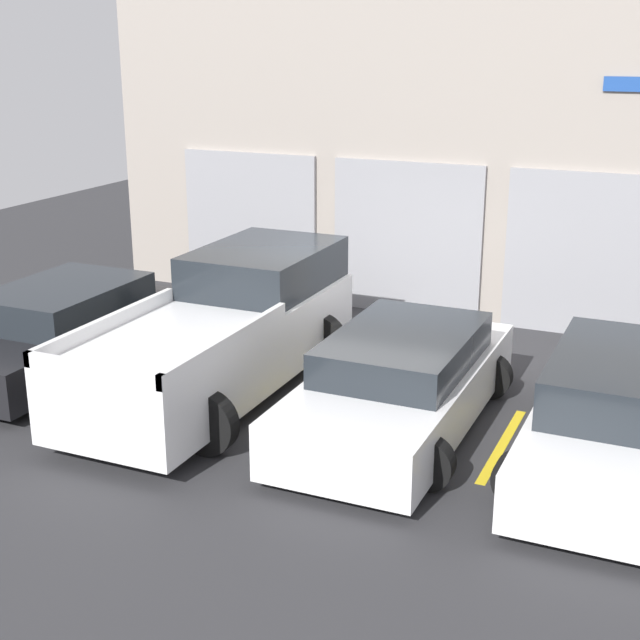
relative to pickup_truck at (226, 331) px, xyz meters
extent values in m
plane|color=#2D2D30|center=(1.32, 1.43, -0.84)|extent=(28.00, 28.00, 0.00)
cube|color=#9E9389|center=(1.32, 4.73, 1.85)|extent=(12.05, 0.60, 5.37)
cube|color=#939399|center=(-1.97, 4.39, 0.50)|extent=(2.68, 0.08, 2.69)
cube|color=#939399|center=(1.12, 4.39, 0.50)|extent=(2.68, 0.08, 2.69)
cube|color=#939399|center=(4.20, 4.39, 0.50)|extent=(2.68, 0.08, 2.69)
cube|color=#1E4799|center=(4.63, 4.40, 3.19)|extent=(0.90, 0.03, 0.22)
cube|color=white|center=(0.00, -0.27, -0.14)|extent=(1.84, 5.30, 0.96)
cube|color=#1E2328|center=(0.00, 1.18, 0.63)|extent=(1.69, 2.38, 0.60)
cube|color=white|center=(-0.88, -1.46, 0.42)|extent=(0.08, 2.91, 0.18)
cube|color=white|center=(0.88, -1.46, 0.42)|extent=(0.08, 2.91, 0.18)
cube|color=white|center=(0.00, -2.88, 0.42)|extent=(1.84, 0.08, 0.18)
cylinder|color=black|center=(-0.81, 1.37, -0.45)|extent=(0.79, 0.22, 0.79)
cylinder|color=black|center=(0.81, 1.37, -0.45)|extent=(0.79, 0.22, 0.79)
cylinder|color=black|center=(-0.81, -1.91, -0.45)|extent=(0.79, 0.22, 0.79)
cylinder|color=black|center=(0.81, -1.91, -0.45)|extent=(0.79, 0.22, 0.79)
cube|color=white|center=(2.64, -0.27, -0.37)|extent=(1.81, 4.56, 0.66)
cube|color=#1E2328|center=(2.64, -0.16, 0.17)|extent=(1.60, 2.51, 0.43)
cylinder|color=black|center=(1.84, 1.14, -0.53)|extent=(0.61, 0.22, 0.61)
cylinder|color=black|center=(3.43, 1.14, -0.53)|extent=(0.61, 0.22, 0.61)
cylinder|color=black|center=(1.84, -1.69, -0.53)|extent=(0.61, 0.22, 0.61)
cylinder|color=black|center=(3.43, -1.69, -0.53)|extent=(0.61, 0.22, 0.61)
cube|color=black|center=(-2.64, -0.27, -0.39)|extent=(1.84, 4.28, 0.61)
cube|color=#1E2328|center=(-2.64, -0.17, 0.16)|extent=(1.62, 2.35, 0.48)
cylinder|color=black|center=(-3.45, 1.05, -0.51)|extent=(0.66, 0.22, 0.66)
cylinder|color=black|center=(-1.83, 1.05, -0.51)|extent=(0.66, 0.22, 0.66)
cylinder|color=black|center=(-1.83, -1.60, -0.51)|extent=(0.66, 0.22, 0.66)
cube|color=white|center=(5.27, -0.27, -0.38)|extent=(1.81, 4.57, 0.62)
cube|color=#1E2328|center=(5.27, -0.16, 0.19)|extent=(1.60, 2.51, 0.54)
cylinder|color=black|center=(4.48, 1.14, -0.52)|extent=(0.64, 0.22, 0.64)
cylinder|color=black|center=(4.48, -1.69, -0.52)|extent=(0.64, 0.22, 0.64)
cube|color=gold|center=(-1.32, -0.27, -0.83)|extent=(0.12, 2.20, 0.01)
cube|color=gold|center=(1.32, -0.27, -0.83)|extent=(0.12, 2.20, 0.01)
cube|color=gold|center=(3.95, -0.27, -0.83)|extent=(0.12, 2.20, 0.01)
camera|label=1|loc=(5.91, -10.12, 3.86)|focal=50.00mm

